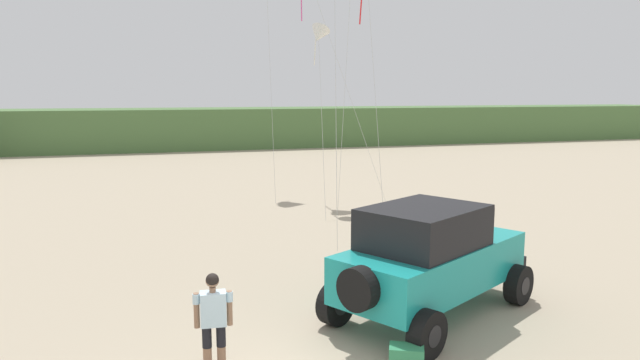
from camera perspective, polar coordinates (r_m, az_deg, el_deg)
name	(u,v)px	position (r m, az deg, el deg)	size (l,w,h in m)	color
dune_ridge	(206,128)	(48.41, -11.13, 5.06)	(90.00, 6.91, 3.17)	#4C703D
jeep	(431,257)	(11.84, 10.85, -7.45)	(4.98, 4.20, 2.26)	teal
person_watching	(213,318)	(9.51, -10.45, -13.21)	(0.62, 0.33, 1.67)	#8C664C
cooler_box	(406,357)	(9.93, 8.50, -16.88)	(0.56, 0.36, 0.38)	#2D7F51
kite_pink_ribbon	(319,35)	(23.19, -0.14, 14.05)	(1.33, 3.88, 7.11)	white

